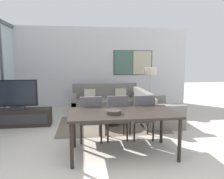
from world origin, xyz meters
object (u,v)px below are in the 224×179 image
(sofa_side, at_px, (153,112))
(floor_lamp, at_px, (150,74))
(dining_table, at_px, (123,116))
(sofa_main, at_px, (106,103))
(dining_chair_centre, at_px, (117,116))
(dining_chair_left, at_px, (91,117))
(coffee_table, at_px, (111,113))
(fruit_bowl, at_px, (114,112))
(tv_console, at_px, (18,118))
(television, at_px, (17,95))
(dining_chair_right, at_px, (143,115))

(sofa_side, xyz_separation_m, floor_lamp, (0.27, 1.20, 0.95))
(sofa_side, xyz_separation_m, dining_table, (-1.16, -1.82, 0.42))
(sofa_main, distance_m, dining_table, 3.21)
(dining_chair_centre, bearing_deg, dining_chair_left, -176.21)
(coffee_table, xyz_separation_m, floor_lamp, (1.41, 1.23, 0.91))
(dining_table, height_order, floor_lamp, floor_lamp)
(fruit_bowl, bearing_deg, dining_table, 32.95)
(sofa_main, bearing_deg, tv_console, -152.39)
(coffee_table, bearing_deg, television, 176.01)
(coffee_table, distance_m, floor_lamp, 2.08)
(tv_console, relative_size, dining_chair_right, 1.72)
(sofa_side, height_order, dining_chair_right, dining_chair_right)
(dining_table, distance_m, fruit_bowl, 0.24)
(television, relative_size, dining_chair_centre, 1.06)
(dining_chair_centre, bearing_deg, fruit_bowl, -102.57)
(dining_table, bearing_deg, dining_chair_left, 129.53)
(tv_console, bearing_deg, dining_chair_right, -24.43)
(sofa_side, bearing_deg, dining_chair_right, 152.01)
(sofa_main, relative_size, coffee_table, 2.24)
(dining_table, relative_size, dining_chair_centre, 1.94)
(sofa_side, xyz_separation_m, dining_chair_centre, (-1.16, -1.13, 0.24))
(dining_chair_left, xyz_separation_m, dining_chair_centre, (0.54, 0.04, 0.00))
(sofa_side, relative_size, coffee_table, 1.58)
(television, distance_m, sofa_main, 2.70)
(tv_console, bearing_deg, dining_chair_centre, -28.48)
(sofa_main, bearing_deg, floor_lamp, -6.66)
(television, height_order, sofa_side, television)
(tv_console, bearing_deg, fruit_bowl, -43.87)
(dining_table, bearing_deg, sofa_side, 57.48)
(sofa_main, height_order, dining_chair_centre, dining_chair_centre)
(sofa_main, bearing_deg, dining_chair_right, -78.44)
(tv_console, bearing_deg, dining_table, -39.94)
(dining_table, xyz_separation_m, dining_chair_right, (0.54, 0.65, -0.18))
(dining_chair_centre, distance_m, fruit_bowl, 0.87)
(tv_console, height_order, coffee_table, tv_console)
(fruit_bowl, bearing_deg, sofa_side, 55.32)
(dining_chair_right, height_order, floor_lamp, floor_lamp)
(dining_table, distance_m, dining_chair_centre, 0.71)
(sofa_main, bearing_deg, sofa_side, -50.06)
(tv_console, height_order, fruit_bowl, fruit_bowl)
(sofa_side, bearing_deg, dining_chair_centre, 134.29)
(sofa_main, bearing_deg, dining_chair_left, -102.43)
(coffee_table, height_order, dining_chair_centre, dining_chair_centre)
(dining_table, xyz_separation_m, floor_lamp, (1.43, 3.02, 0.53))
(television, xyz_separation_m, dining_chair_left, (1.79, -1.30, -0.28))
(sofa_main, height_order, floor_lamp, floor_lamp)
(dining_chair_left, distance_m, dining_chair_centre, 0.54)
(tv_console, relative_size, fruit_bowl, 6.26)
(sofa_main, xyz_separation_m, dining_chair_centre, (-0.02, -2.49, 0.24))
(sofa_main, bearing_deg, television, -152.40)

